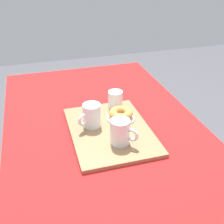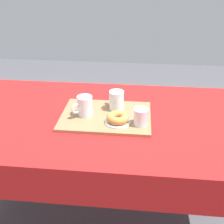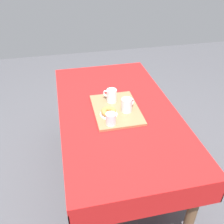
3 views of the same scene
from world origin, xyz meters
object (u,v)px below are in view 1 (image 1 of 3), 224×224
serving_tray (110,131)px  tea_mug_right (120,133)px  water_glass_near (115,100)px  dining_table (109,152)px  donut_plate_left (121,118)px  sugar_donut_left (121,114)px  tea_mug_left (91,116)px

serving_tray → tea_mug_right: tea_mug_right is taller
tea_mug_right → water_glass_near: 0.28m
dining_table → serving_tray: (-0.02, 0.01, 0.09)m
water_glass_near → donut_plate_left: 0.11m
tea_mug_right → sugar_donut_left: 0.18m
tea_mug_right → water_glass_near: (-0.27, 0.06, -0.01)m
tea_mug_right → donut_plate_left: tea_mug_right is taller
tea_mug_right → water_glass_near: tea_mug_right is taller
sugar_donut_left → tea_mug_left: bearing=-82.2°
water_glass_near → donut_plate_left: bearing=-3.9°
water_glass_near → donut_plate_left: size_ratio=0.66×
tea_mug_left → serving_tray: bearing=55.3°
tea_mug_right → sugar_donut_left: size_ratio=0.94×
water_glass_near → serving_tray: bearing=-23.8°
serving_tray → tea_mug_right: bearing=6.7°
water_glass_near → sugar_donut_left: (0.11, -0.01, -0.01)m
tea_mug_left → water_glass_near: tea_mug_left is taller
dining_table → tea_mug_right: 0.17m
sugar_donut_left → water_glass_near: bearing=176.1°
dining_table → tea_mug_left: (-0.06, -0.05, 0.15)m
serving_tray → sugar_donut_left: 0.10m
serving_tray → tea_mug_left: bearing=-124.7°
tea_mug_left → tea_mug_right: same height
dining_table → sugar_donut_left: (-0.08, 0.08, 0.13)m
tea_mug_right → sugar_donut_left: (-0.17, 0.06, -0.02)m
tea_mug_left → sugar_donut_left: (-0.02, 0.13, -0.02)m
serving_tray → tea_mug_right: (0.10, 0.01, 0.05)m
dining_table → serving_tray: serving_tray is taller
donut_plate_left → sugar_donut_left: size_ratio=1.16×
dining_table → serving_tray: 0.10m
tea_mug_left → donut_plate_left: bearing=97.8°
dining_table → donut_plate_left: (-0.08, 0.08, 0.11)m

